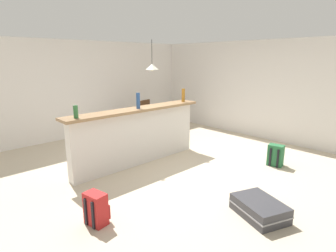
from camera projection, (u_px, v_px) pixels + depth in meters
The scene contains 15 objects.
ground_plane at pixel (167, 163), 5.62m from camera, with size 13.00×13.00×0.05m, color beige.
wall_back at pixel (90, 88), 7.48m from camera, with size 6.60×0.10×2.50m, color silver.
wall_right at pixel (241, 88), 7.56m from camera, with size 0.10×6.00×2.50m, color silver.
partition_half_wall at pixel (138, 138), 5.42m from camera, with size 2.80×0.20×1.07m, color silver.
bar_countertop at pixel (137, 110), 5.28m from camera, with size 2.96×0.40×0.05m, color #93704C.
bottle_green at pixel (76, 112), 4.39m from camera, with size 0.07×0.07×0.21m, color #2D6B38.
bottle_blue at pixel (138, 101), 5.22m from camera, with size 0.07×0.07×0.30m, color #284C89.
bottle_amber at pixel (183, 95), 6.04m from camera, with size 0.07×0.07×0.29m, color #9E661E.
dining_table at pixel (153, 113), 7.29m from camera, with size 1.10×0.80×0.74m.
dining_chair_near_partition at pixel (166, 121), 6.90m from camera, with size 0.46×0.46×0.93m.
dining_chair_far_side at pixel (142, 114), 7.75m from camera, with size 0.48×0.48×0.93m.
pendant_lamp at pixel (152, 67), 6.97m from camera, with size 0.34×0.34×0.78m.
suitcase_flat_charcoal at pixel (259, 208), 3.66m from camera, with size 0.71×0.89×0.22m.
backpack_red at pixel (96, 209), 3.47m from camera, with size 0.28×0.31×0.42m.
backpack_green at pixel (276, 156), 5.38m from camera, with size 0.28×0.31×0.42m.
Camera 1 is at (-3.60, -3.87, 2.04)m, focal length 29.56 mm.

